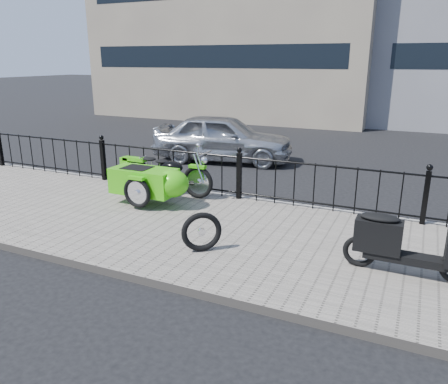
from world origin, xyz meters
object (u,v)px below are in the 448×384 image
at_px(scooter, 399,243).
at_px(sedan_car, 223,138).
at_px(motorcycle_sidecar, 156,180).
at_px(spare_tire, 202,232).

xyz_separation_m(scooter, sedan_car, (-5.20, 5.65, 0.13)).
distance_m(motorcycle_sidecar, sedan_car, 4.49).
distance_m(spare_tire, sedan_car, 6.62).
height_order(scooter, sedan_car, sedan_car).
relative_size(spare_tire, sedan_car, 0.15).
bearing_deg(motorcycle_sidecar, spare_tire, -41.35).
height_order(scooter, spare_tire, scooter).
bearing_deg(scooter, motorcycle_sidecar, 165.42).
relative_size(scooter, spare_tire, 2.71).
xyz_separation_m(spare_tire, sedan_car, (-2.49, 6.13, 0.26)).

